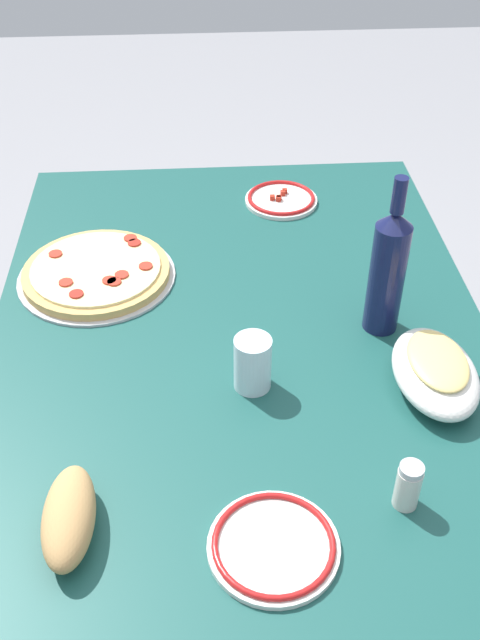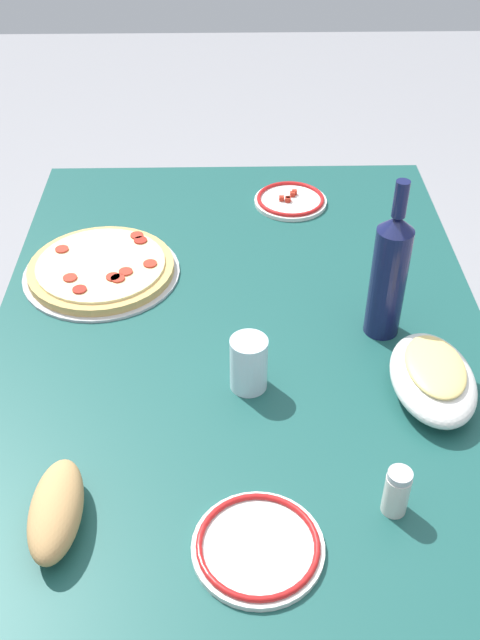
% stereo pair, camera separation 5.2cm
% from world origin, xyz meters
% --- Properties ---
extents(ground_plane, '(8.00, 8.00, 0.00)m').
position_xyz_m(ground_plane, '(0.00, 0.00, 0.00)').
color(ground_plane, gray).
rests_on(ground_plane, ground).
extents(dining_table, '(1.41, 1.00, 0.71)m').
position_xyz_m(dining_table, '(0.00, 0.00, 0.61)').
color(dining_table, '#194C47').
rests_on(dining_table, ground).
extents(pepperoni_pizza, '(0.35, 0.35, 0.03)m').
position_xyz_m(pepperoni_pizza, '(-0.20, -0.30, 0.72)').
color(pepperoni_pizza, '#B7B7BC').
rests_on(pepperoni_pizza, dining_table).
extents(baked_pasta_dish, '(0.24, 0.15, 0.08)m').
position_xyz_m(baked_pasta_dish, '(0.18, 0.34, 0.75)').
color(baked_pasta_dish, white).
rests_on(baked_pasta_dish, dining_table).
extents(wine_bottle, '(0.07, 0.07, 0.34)m').
position_xyz_m(wine_bottle, '(0.00, 0.28, 0.85)').
color(wine_bottle, '#141942').
rests_on(wine_bottle, dining_table).
extents(water_glass, '(0.07, 0.07, 0.11)m').
position_xyz_m(water_glass, '(0.15, 0.01, 0.76)').
color(water_glass, silver).
rests_on(water_glass, dining_table).
extents(side_plate_near, '(0.18, 0.18, 0.02)m').
position_xyz_m(side_plate_near, '(-0.50, 0.14, 0.72)').
color(side_plate_near, white).
rests_on(side_plate_near, dining_table).
extents(side_plate_far, '(0.20, 0.20, 0.02)m').
position_xyz_m(side_plate_far, '(0.50, 0.02, 0.72)').
color(side_plate_far, white).
rests_on(side_plate_far, dining_table).
extents(bread_loaf, '(0.19, 0.08, 0.07)m').
position_xyz_m(bread_loaf, '(0.45, -0.29, 0.74)').
color(bread_loaf, tan).
rests_on(bread_loaf, dining_table).
extents(spice_shaker, '(0.04, 0.04, 0.09)m').
position_xyz_m(spice_shaker, '(0.43, 0.23, 0.75)').
color(spice_shaker, silver).
rests_on(spice_shaker, dining_table).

